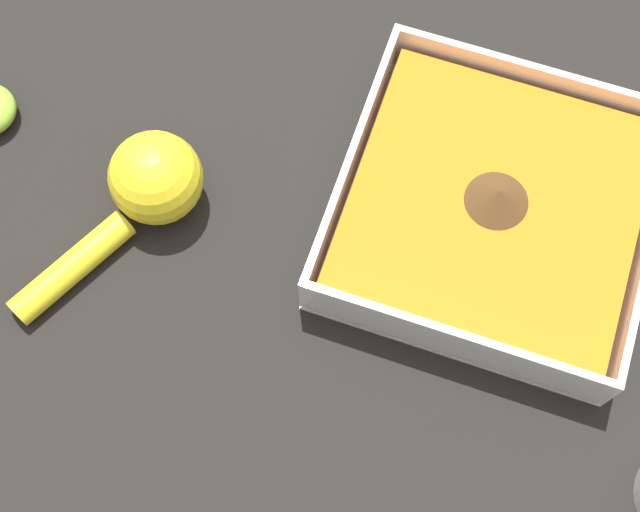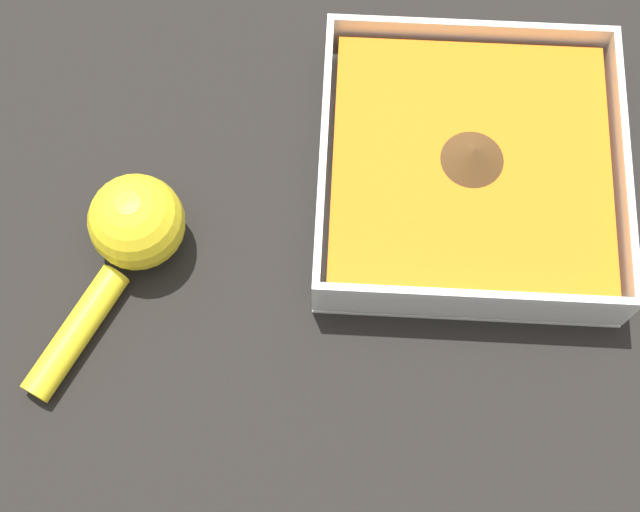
# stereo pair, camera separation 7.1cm
# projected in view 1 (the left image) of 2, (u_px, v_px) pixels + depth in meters

# --- Properties ---
(ground_plane) EXTENTS (4.00, 4.00, 0.00)m
(ground_plane) POSITION_uv_depth(u_px,v_px,m) (470.00, 253.00, 0.75)
(ground_plane) COLOR black
(square_dish) EXTENTS (0.25, 0.25, 0.06)m
(square_dish) POSITION_uv_depth(u_px,v_px,m) (492.00, 211.00, 0.73)
(square_dish) COLOR silver
(square_dish) RESTS_ON ground_plane
(lemon_squeezer) EXTENTS (0.12, 0.18, 0.08)m
(lemon_squeezer) POSITION_uv_depth(u_px,v_px,m) (145.00, 190.00, 0.73)
(lemon_squeezer) COLOR yellow
(lemon_squeezer) RESTS_ON ground_plane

